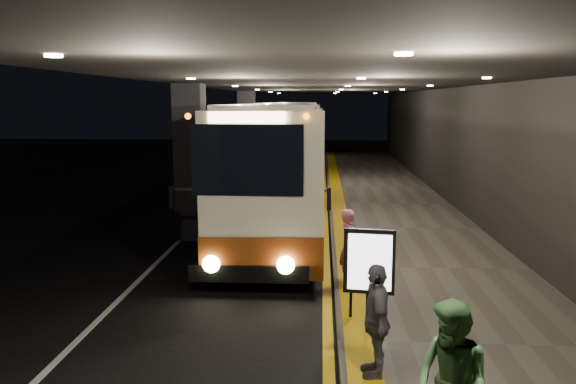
{
  "coord_description": "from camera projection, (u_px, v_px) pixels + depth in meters",
  "views": [
    {
      "loc": [
        2.21,
        -11.65,
        3.93
      ],
      "look_at": [
        1.39,
        1.99,
        1.7
      ],
      "focal_mm": 35.0,
      "sensor_mm": 36.0,
      "label": 1
    }
  ],
  "objects": [
    {
      "name": "ground",
      "position": [
        219.0,
        283.0,
        12.24
      ],
      "size": [
        90.0,
        90.0,
        0.0
      ],
      "primitive_type": "plane",
      "color": "black"
    },
    {
      "name": "lane_line_white",
      "position": [
        191.0,
        230.0,
        17.28
      ],
      "size": [
        0.12,
        50.0,
        0.01
      ],
      "primitive_type": "cube",
      "color": "silver",
      "rests_on": "ground"
    },
    {
      "name": "kerb_stripe_yellow",
      "position": [
        325.0,
        231.0,
        17.03
      ],
      "size": [
        0.18,
        50.0,
        0.01
      ],
      "primitive_type": "cube",
      "color": "gold",
      "rests_on": "ground"
    },
    {
      "name": "sidewalk",
      "position": [
        405.0,
        230.0,
        16.87
      ],
      "size": [
        4.5,
        50.0,
        0.15
      ],
      "primitive_type": "cube",
      "color": "#514C44",
      "rests_on": "ground"
    },
    {
      "name": "tactile_strip",
      "position": [
        342.0,
        227.0,
        16.97
      ],
      "size": [
        0.5,
        50.0,
        0.01
      ],
      "primitive_type": "cube",
      "color": "gold",
      "rests_on": "sidewalk"
    },
    {
      "name": "terminal_wall",
      "position": [
        487.0,
        133.0,
        16.27
      ],
      "size": [
        0.1,
        50.0,
        6.0
      ],
      "primitive_type": "cube",
      "color": "black",
      "rests_on": "ground"
    },
    {
      "name": "support_columns",
      "position": [
        191.0,
        162.0,
        15.92
      ],
      "size": [
        0.8,
        24.8,
        4.4
      ],
      "color": "black",
      "rests_on": "ground"
    },
    {
      "name": "canopy",
      "position": [
        332.0,
        77.0,
        16.28
      ],
      "size": [
        9.0,
        50.0,
        0.4
      ],
      "primitive_type": "cube",
      "color": "black",
      "rests_on": "support_columns"
    },
    {
      "name": "coach_main",
      "position": [
        274.0,
        173.0,
        16.72
      ],
      "size": [
        2.97,
        12.07,
        3.74
      ],
      "rotation": [
        0.0,
        0.0,
        0.04
      ],
      "color": "#EEE3C8",
      "rests_on": "ground"
    },
    {
      "name": "coach_second",
      "position": [
        295.0,
        143.0,
        28.3
      ],
      "size": [
        2.53,
        11.9,
        3.74
      ],
      "rotation": [
        0.0,
        0.0,
        0.0
      ],
      "color": "#EEE3C8",
      "rests_on": "ground"
    },
    {
      "name": "coach_third",
      "position": [
        305.0,
        130.0,
        44.44
      ],
      "size": [
        2.8,
        10.99,
        3.42
      ],
      "rotation": [
        0.0,
        0.0,
        0.05
      ],
      "color": "#EEE3C8",
      "rests_on": "ground"
    },
    {
      "name": "passenger_boarding",
      "position": [
        349.0,
        246.0,
        11.63
      ],
      "size": [
        0.42,
        0.6,
        1.58
      ],
      "primitive_type": "imported",
      "rotation": [
        0.0,
        0.0,
        1.64
      ],
      "color": "#A74E64",
      "rests_on": "sidewalk"
    },
    {
      "name": "passenger_waiting_grey",
      "position": [
        376.0,
        320.0,
        7.7
      ],
      "size": [
        0.52,
        0.96,
        1.6
      ],
      "primitive_type": "imported",
      "rotation": [
        0.0,
        0.0,
        -1.53
      ],
      "color": "#4C4B50",
      "rests_on": "sidewalk"
    },
    {
      "name": "info_sign",
      "position": [
        369.0,
        264.0,
        9.06
      ],
      "size": [
        0.83,
        0.23,
        1.75
      ],
      "rotation": [
        0.0,
        0.0,
        -0.14
      ],
      "color": "black",
      "rests_on": "sidewalk"
    },
    {
      "name": "stanchion_post",
      "position": [
        351.0,
        289.0,
        9.82
      ],
      "size": [
        0.05,
        0.05,
        1.04
      ],
      "primitive_type": "cylinder",
      "color": "black",
      "rests_on": "sidewalk"
    }
  ]
}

